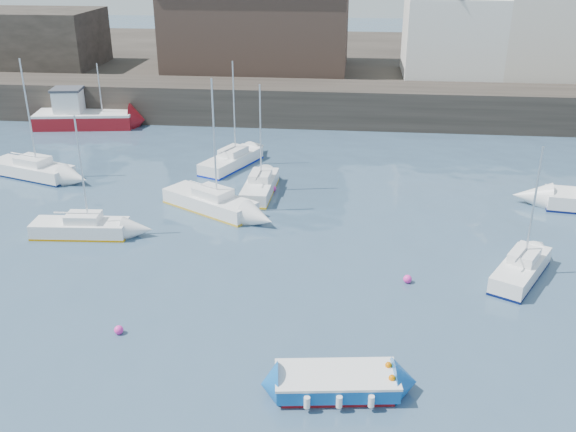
# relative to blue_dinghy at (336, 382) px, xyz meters

# --- Properties ---
(water) EXTENTS (220.00, 220.00, 0.00)m
(water) POSITION_rel_blue_dinghy_xyz_m (-2.76, -1.03, -0.43)
(water) COLOR #2D4760
(water) RESTS_ON ground
(quay_wall) EXTENTS (90.00, 5.00, 3.00)m
(quay_wall) POSITION_rel_blue_dinghy_xyz_m (-2.76, 33.97, 1.07)
(quay_wall) COLOR #28231E
(quay_wall) RESTS_ON ground
(land_strip) EXTENTS (90.00, 32.00, 2.80)m
(land_strip) POSITION_rel_blue_dinghy_xyz_m (-2.76, 51.97, 0.97)
(land_strip) COLOR #28231E
(land_strip) RESTS_ON ground
(bldg_east_a) EXTENTS (13.36, 13.36, 11.80)m
(bldg_east_a) POSITION_rel_blue_dinghy_xyz_m (17.24, 40.97, 8.38)
(bldg_east_a) COLOR beige
(bldg_east_a) RESTS_ON land_strip
(bldg_east_d) EXTENTS (11.14, 11.14, 8.95)m
(bldg_east_d) POSITION_rel_blue_dinghy_xyz_m (8.24, 40.47, 6.94)
(bldg_east_d) COLOR white
(bldg_east_d) RESTS_ON land_strip
(warehouse) EXTENTS (16.40, 10.40, 7.60)m
(warehouse) POSITION_rel_blue_dinghy_xyz_m (-8.76, 41.97, 6.19)
(warehouse) COLOR #3D2D26
(warehouse) RESTS_ON land_strip
(bldg_west) EXTENTS (14.00, 8.00, 5.00)m
(bldg_west) POSITION_rel_blue_dinghy_xyz_m (-30.76, 40.97, 4.87)
(bldg_west) COLOR #353028
(bldg_west) RESTS_ON land_strip
(blue_dinghy) EXTENTS (4.21, 2.34, 0.77)m
(blue_dinghy) POSITION_rel_blue_dinghy_xyz_m (0.00, 0.00, 0.00)
(blue_dinghy) COLOR maroon
(blue_dinghy) RESTS_ON ground
(fishing_boat) EXTENTS (7.85, 3.90, 4.98)m
(fishing_boat) POSITION_rel_blue_dinghy_xyz_m (-21.24, 30.43, 0.54)
(fishing_boat) COLOR maroon
(fishing_boat) RESTS_ON ground
(sailboat_a) EXTENTS (4.86, 1.84, 6.19)m
(sailboat_a) POSITION_rel_blue_dinghy_xyz_m (-13.23, 10.86, 0.01)
(sailboat_a) COLOR white
(sailboat_a) RESTS_ON ground
(sailboat_b) EXTENTS (5.79, 4.51, 7.31)m
(sailboat_b) POSITION_rel_blue_dinghy_xyz_m (-7.47, 14.84, 0.05)
(sailboat_b) COLOR white
(sailboat_b) RESTS_ON ground
(sailboat_c) EXTENTS (3.45, 4.64, 5.93)m
(sailboat_c) POSITION_rel_blue_dinghy_xyz_m (7.78, 8.64, 0.03)
(sailboat_c) COLOR white
(sailboat_c) RESTS_ON ground
(sailboat_e) EXTENTS (6.01, 3.58, 7.37)m
(sailboat_e) POSITION_rel_blue_dinghy_xyz_m (-19.81, 18.95, 0.05)
(sailboat_e) COLOR white
(sailboat_e) RESTS_ON ground
(sailboat_f) EXTENTS (1.70, 4.91, 6.33)m
(sailboat_f) POSITION_rel_blue_dinghy_xyz_m (-5.11, 17.61, 0.02)
(sailboat_f) COLOR white
(sailboat_f) RESTS_ON ground
(sailboat_h) EXTENTS (3.65, 5.50, 6.78)m
(sailboat_h) POSITION_rel_blue_dinghy_xyz_m (-7.66, 22.13, 0.02)
(sailboat_h) COLOR white
(sailboat_h) RESTS_ON ground
(buoy_near) EXTENTS (0.35, 0.35, 0.35)m
(buoy_near) POSITION_rel_blue_dinghy_xyz_m (-8.32, 2.58, -0.43)
(buoy_near) COLOR #FF30AD
(buoy_near) RESTS_ON ground
(buoy_mid) EXTENTS (0.38, 0.38, 0.38)m
(buoy_mid) POSITION_rel_blue_dinghy_xyz_m (2.82, 7.71, -0.43)
(buoy_mid) COLOR #FF30AD
(buoy_mid) RESTS_ON ground
(buoy_far) EXTENTS (0.36, 0.36, 0.36)m
(buoy_far) POSITION_rel_blue_dinghy_xyz_m (-4.39, 18.01, -0.43)
(buoy_far) COLOR #FF30AD
(buoy_far) RESTS_ON ground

